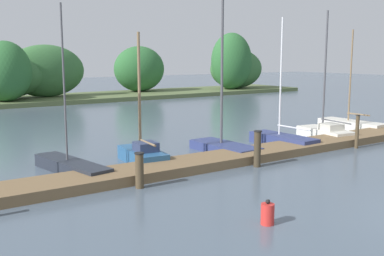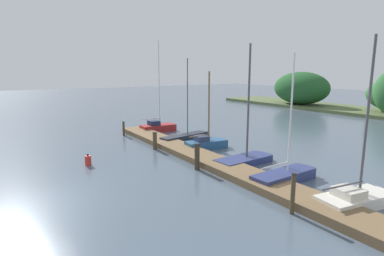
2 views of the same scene
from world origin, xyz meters
The scene contains 12 objects.
dock_pier centered at (0.00, 8.92, 0.17)m, with size 24.67×1.80×0.35m.
far_shore centered at (3.89, 36.81, 2.45)m, with size 59.04×8.14×6.78m.
sailboat_1 centered at (-6.67, 10.97, 0.28)m, with size 1.59×4.39×6.07m.
sailboat_2 centered at (-3.77, 10.79, 0.40)m, with size 1.33×3.04×5.14m.
sailboat_3 centered at (0.19, 10.64, 0.32)m, with size 1.54×3.75×6.61m.
sailboat_4 centered at (3.40, 10.27, 0.31)m, with size 1.22×3.77×5.98m.
sailboat_5 centered at (6.72, 10.41, 0.37)m, with size 1.73×3.53×6.48m.
sailboat_6 centered at (10.24, 11.50, 0.30)m, with size 1.36×4.15×5.69m.
mooring_piling_1 centered at (-5.47, 7.75, 0.59)m, with size 0.32×0.32×1.17m.
mooring_piling_2 centered at (-0.40, 7.73, 0.71)m, with size 0.31×0.31×1.41m.
mooring_piling_3 centered at (5.80, 7.79, 0.79)m, with size 0.19×0.19×1.56m.
channel_buoy_0 centered at (-4.31, 3.06, 0.28)m, with size 0.34×0.34×0.66m.
Camera 1 is at (-12.11, -4.99, 4.24)m, focal length 42.68 mm.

